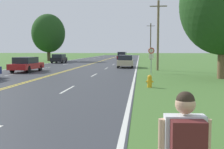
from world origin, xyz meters
TOP-DOWN VIEW (x-y plane):
  - fire_hydrant at (8.26, 17.88)m, footprint 0.43×0.27m
  - traffic_sign at (8.73, 28.14)m, footprint 0.60×0.10m
  - utility_pole_midground at (9.56, 31.79)m, footprint 1.80×0.24m
  - utility_pole_far at (10.03, 65.93)m, footprint 1.80×0.24m
  - tree_left_verge at (13.93, 23.58)m, footprint 6.61×6.61m
  - tree_right_cluster at (-10.45, 55.91)m, footprint 6.58×6.58m
  - car_red_sedan_mid_near at (-3.65, 28.47)m, footprint 1.95×4.80m
  - car_champagne_hatchback_mid_far at (5.87, 36.45)m, footprint 1.98×4.31m
  - car_black_hatchback_receding at (-5.88, 47.42)m, footprint 1.95×3.62m
  - car_maroon_van_distant at (3.77, 62.72)m, footprint 2.08×4.51m

SIDE VIEW (x-z plane):
  - fire_hydrant at x=8.26m, z-range 0.01..0.74m
  - car_red_sedan_mid_near at x=-3.65m, z-range 0.03..1.52m
  - car_black_hatchback_receding at x=-5.88m, z-range 0.05..1.54m
  - car_champagne_hatchback_mid_far at x=5.87m, z-range 0.06..1.62m
  - car_maroon_van_distant at x=3.77m, z-range 0.04..1.81m
  - traffic_sign at x=8.73m, z-range 0.61..3.04m
  - utility_pole_midground at x=9.56m, z-range 0.15..7.55m
  - utility_pole_far at x=10.03m, z-range 0.15..8.36m
  - tree_right_cluster at x=-10.45m, z-range 0.84..10.12m
  - tree_left_verge at x=13.93m, z-range 0.89..10.30m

